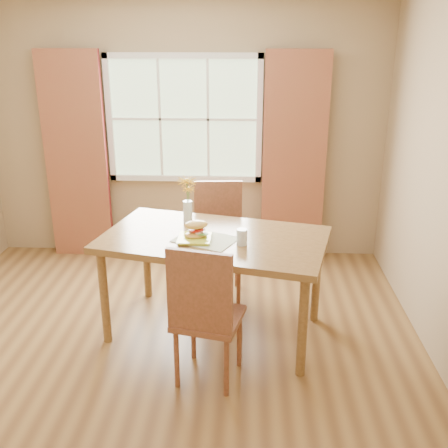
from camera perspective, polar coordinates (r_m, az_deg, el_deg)
room at (r=3.78m, az=-7.63°, el=4.49°), size 4.24×3.84×2.74m
window at (r=5.56m, az=-4.36°, el=11.32°), size 1.62×0.06×1.32m
curtain_left at (r=5.80m, az=-15.79°, el=6.97°), size 0.65×0.08×2.20m
curtain_right at (r=5.53m, az=7.64°, el=6.92°), size 0.65×0.08×2.20m
dining_table at (r=4.16m, az=-1.10°, el=-2.48°), size 1.92×1.36×0.85m
chair_near at (r=3.60m, az=-2.15°, el=-9.46°), size 0.53×0.53×1.07m
chair_far at (r=4.88m, az=-0.62°, el=-1.09°), size 0.47×0.47×1.07m
placemat at (r=4.06m, az=-2.03°, el=-1.69°), size 0.55×0.49×0.01m
plate at (r=4.04m, az=-3.23°, el=-1.66°), size 0.25×0.25×0.01m
croissant_sandwich at (r=4.03m, az=-3.03°, el=-0.60°), size 0.21×0.17×0.14m
water_glass at (r=3.95m, az=1.96°, el=-1.46°), size 0.08×0.08×0.12m
flower_vase at (r=4.34m, az=-3.99°, el=3.05°), size 0.16×0.16×0.40m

